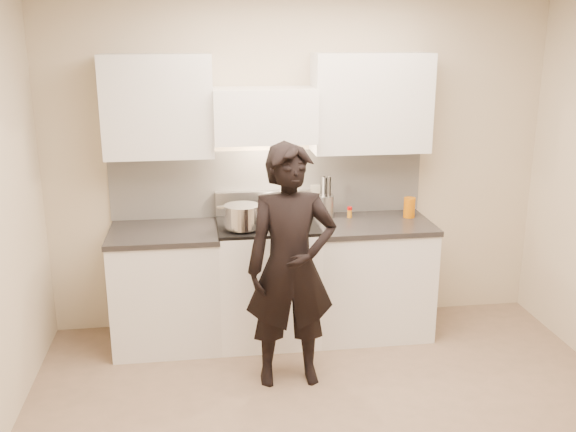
{
  "coord_description": "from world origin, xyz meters",
  "views": [
    {
      "loc": [
        -0.79,
        -3.25,
        2.35
      ],
      "look_at": [
        -0.19,
        1.05,
        1.1
      ],
      "focal_mm": 40.0,
      "sensor_mm": 36.0,
      "label": 1
    }
  ],
  "objects_px": {
    "stove": "(267,280)",
    "utensil_crock": "(326,205)",
    "person": "(291,267)",
    "counter_right": "(370,276)",
    "wok": "(281,203)"
  },
  "relations": [
    {
      "from": "stove",
      "to": "person",
      "type": "bearing_deg",
      "value": -82.92
    },
    {
      "from": "counter_right",
      "to": "utensil_crock",
      "type": "bearing_deg",
      "value": 151.01
    },
    {
      "from": "person",
      "to": "wok",
      "type": "bearing_deg",
      "value": 86.83
    },
    {
      "from": "stove",
      "to": "utensil_crock",
      "type": "bearing_deg",
      "value": 20.4
    },
    {
      "from": "utensil_crock",
      "to": "person",
      "type": "bearing_deg",
      "value": -115.11
    },
    {
      "from": "stove",
      "to": "utensil_crock",
      "type": "relative_size",
      "value": 2.93
    },
    {
      "from": "wok",
      "to": "stove",
      "type": "bearing_deg",
      "value": -131.52
    },
    {
      "from": "counter_right",
      "to": "utensil_crock",
      "type": "height_order",
      "value": "utensil_crock"
    },
    {
      "from": "counter_right",
      "to": "wok",
      "type": "bearing_deg",
      "value": 168.37
    },
    {
      "from": "wok",
      "to": "utensil_crock",
      "type": "distance_m",
      "value": 0.37
    },
    {
      "from": "utensil_crock",
      "to": "stove",
      "type": "bearing_deg",
      "value": -159.6
    },
    {
      "from": "stove",
      "to": "utensil_crock",
      "type": "distance_m",
      "value": 0.76
    },
    {
      "from": "stove",
      "to": "person",
      "type": "distance_m",
      "value": 0.79
    },
    {
      "from": "wok",
      "to": "person",
      "type": "distance_m",
      "value": 0.87
    },
    {
      "from": "stove",
      "to": "wok",
      "type": "height_order",
      "value": "wok"
    }
  ]
}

